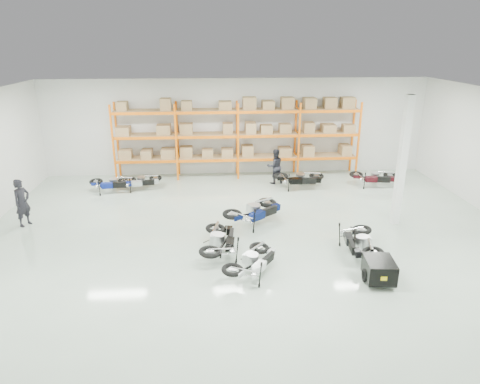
{
  "coord_description": "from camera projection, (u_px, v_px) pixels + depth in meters",
  "views": [
    {
      "loc": [
        -1.24,
        -13.03,
        6.16
      ],
      "look_at": [
        -0.26,
        1.09,
        1.1
      ],
      "focal_mm": 32.0,
      "sensor_mm": 36.0,
      "label": 1
    }
  ],
  "objects": [
    {
      "name": "moto_back_a",
      "position": [
        112.0,
        180.0,
        18.15
      ],
      "size": [
        1.74,
        0.95,
        1.09
      ],
      "primitive_type": null,
      "rotation": [
        0.0,
        -0.09,
        1.64
      ],
      "color": "navy",
      "rests_on": "ground"
    },
    {
      "name": "person_left",
      "position": [
        22.0,
        203.0,
        14.77
      ],
      "size": [
        0.64,
        0.73,
        1.68
      ],
      "primitive_type": "imported",
      "rotation": [
        0.0,
        0.0,
        1.09
      ],
      "color": "black",
      "rests_on": "ground"
    },
    {
      "name": "moto_silver_left",
      "position": [
        253.0,
        257.0,
        11.7
      ],
      "size": [
        1.72,
        1.93,
        1.14
      ],
      "primitive_type": null,
      "rotation": [
        0.0,
        -0.09,
        2.53
      ],
      "color": "silver",
      "rests_on": "ground"
    },
    {
      "name": "moto_black_far_left",
      "position": [
        221.0,
        237.0,
        12.81
      ],
      "size": [
        1.16,
        2.0,
        1.23
      ],
      "primitive_type": null,
      "rotation": [
        0.0,
        -0.09,
        3.03
      ],
      "color": "black",
      "rests_on": "ground"
    },
    {
      "name": "room",
      "position": [
        250.0,
        169.0,
        13.64
      ],
      "size": [
        18.0,
        18.0,
        18.0
      ],
      "color": "#B2C6B5",
      "rests_on": "ground"
    },
    {
      "name": "moto_touring_right",
      "position": [
        360.0,
        237.0,
        12.82
      ],
      "size": [
        1.13,
        1.93,
        1.18
      ],
      "primitive_type": null,
      "rotation": [
        0.0,
        -0.09,
        -0.13
      ],
      "color": "black",
      "rests_on": "ground"
    },
    {
      "name": "moto_back_c",
      "position": [
        300.0,
        175.0,
        18.59
      ],
      "size": [
        1.94,
        1.05,
        1.22
      ],
      "primitive_type": null,
      "rotation": [
        0.0,
        -0.09,
        1.51
      ],
      "color": "black",
      "rests_on": "ground"
    },
    {
      "name": "person_back",
      "position": [
        275.0,
        166.0,
        19.16
      ],
      "size": [
        0.89,
        0.76,
        1.58
      ],
      "primitive_type": "imported",
      "rotation": [
        0.0,
        0.0,
        3.37
      ],
      "color": "black",
      "rests_on": "ground"
    },
    {
      "name": "moto_back_d",
      "position": [
        374.0,
        174.0,
        18.85
      ],
      "size": [
        1.9,
        1.15,
        1.15
      ],
      "primitive_type": null,
      "rotation": [
        0.0,
        -0.09,
        1.41
      ],
      "color": "#390B11",
      "rests_on": "ground"
    },
    {
      "name": "structural_column",
      "position": [
        402.0,
        162.0,
        14.45
      ],
      "size": [
        0.25,
        0.25,
        4.5
      ],
      "primitive_type": "cube",
      "color": "white",
      "rests_on": "ground"
    },
    {
      "name": "moto_blue_centre",
      "position": [
        255.0,
        207.0,
        14.96
      ],
      "size": [
        2.21,
        2.02,
        1.31
      ],
      "primitive_type": null,
      "rotation": [
        0.0,
        -0.09,
        2.22
      ],
      "color": "#071247",
      "rests_on": "ground"
    },
    {
      "name": "moto_back_b",
      "position": [
        140.0,
        179.0,
        18.46
      ],
      "size": [
        1.72,
        1.08,
        1.03
      ],
      "primitive_type": null,
      "rotation": [
        0.0,
        -0.09,
        1.76
      ],
      "color": "#A2A7AB",
      "rests_on": "ground"
    },
    {
      "name": "pallet_rack",
      "position": [
        238.0,
        129.0,
        19.69
      ],
      "size": [
        11.28,
        0.98,
        3.62
      ],
      "color": "orange",
      "rests_on": "ground"
    },
    {
      "name": "trailer",
      "position": [
        379.0,
        270.0,
        11.38
      ],
      "size": [
        0.84,
        1.59,
        0.65
      ],
      "rotation": [
        0.0,
        0.0,
        -0.11
      ],
      "color": "black",
      "rests_on": "ground"
    }
  ]
}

